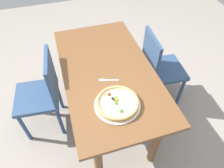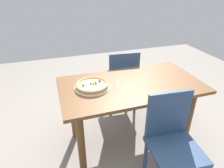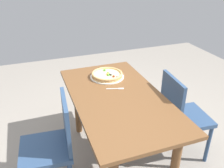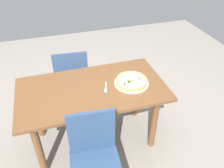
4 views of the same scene
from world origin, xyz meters
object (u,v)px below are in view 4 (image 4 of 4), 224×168
(chair_far, at_px, (95,158))
(dining_table, at_px, (93,98))
(fork, at_px, (106,88))
(chair_near, at_px, (72,78))
(pizza, at_px, (132,81))
(plate, at_px, (131,83))

(chair_far, bearing_deg, dining_table, -96.92)
(chair_far, distance_m, fork, 0.66)
(chair_near, height_order, pizza, chair_near)
(dining_table, bearing_deg, fork, 163.94)
(chair_far, xyz_separation_m, pizza, (-0.52, -0.56, 0.28))
(chair_far, height_order, pizza, chair_far)
(dining_table, distance_m, chair_near, 0.62)
(chair_far, distance_m, plate, 0.80)
(plate, bearing_deg, dining_table, -5.38)
(plate, bearing_deg, chair_near, -50.90)
(dining_table, xyz_separation_m, plate, (-0.39, 0.04, 0.13))
(dining_table, bearing_deg, plate, 174.62)
(chair_far, distance_m, pizza, 0.81)
(chair_far, xyz_separation_m, plate, (-0.52, -0.56, 0.25))
(dining_table, relative_size, plate, 4.18)
(pizza, bearing_deg, dining_table, -5.44)
(dining_table, height_order, chair_far, chair_far)
(chair_far, bearing_deg, plate, -127.59)
(chair_near, xyz_separation_m, plate, (-0.51, 0.63, 0.25))
(dining_table, bearing_deg, chair_far, 78.01)
(dining_table, distance_m, chair_far, 0.62)
(dining_table, distance_m, pizza, 0.42)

